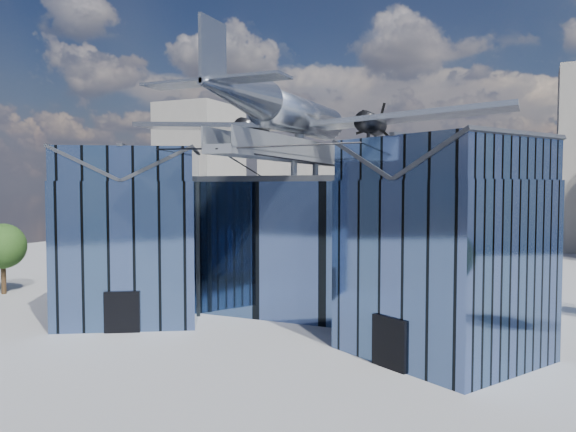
% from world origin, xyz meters
% --- Properties ---
extents(ground_plane, '(120.00, 120.00, 0.00)m').
position_xyz_m(ground_plane, '(0.00, 0.00, 0.00)').
color(ground_plane, gray).
extents(museum, '(32.88, 24.50, 17.60)m').
position_xyz_m(museum, '(0.00, 5.82, 5.54)').
color(museum, '#455E8C').
rests_on(museum, ground).
extents(bg_towers, '(77.00, 24.50, 26.00)m').
position_xyz_m(bg_towers, '(1.45, 50.49, 10.01)').
color(bg_towers, gray).
rests_on(bg_towers, ground).
extents(tree_plaza_w, '(4.72, 4.72, 6.02)m').
position_xyz_m(tree_plaza_w, '(-26.36, 1.48, 4.07)').
color(tree_plaza_w, '#332314').
rests_on(tree_plaza_w, ground).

